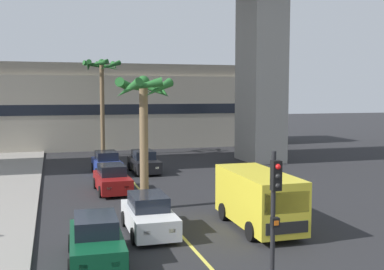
# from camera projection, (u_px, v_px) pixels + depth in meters

# --- Properties ---
(lane_stripe_center) EXTENTS (0.14, 56.00, 0.01)m
(lane_stripe_center) POSITION_uv_depth(u_px,v_px,m) (142.00, 192.00, 26.97)
(lane_stripe_center) COLOR #DBCC4C
(lane_stripe_center) RESTS_ON ground
(pier_building_backdrop) EXTENTS (38.99, 8.04, 8.50)m
(pier_building_backdrop) POSITION_uv_depth(u_px,v_px,m) (100.00, 107.00, 49.44)
(pier_building_backdrop) COLOR #BCB29E
(pier_building_backdrop) RESTS_ON ground
(car_queue_front) EXTENTS (1.90, 4.13, 1.56)m
(car_queue_front) POSITION_uv_depth(u_px,v_px,m) (144.00, 162.00, 33.59)
(car_queue_front) COLOR black
(car_queue_front) RESTS_ON ground
(car_queue_second) EXTENTS (1.92, 4.15, 1.56)m
(car_queue_second) POSITION_uv_depth(u_px,v_px,m) (107.00, 164.00, 33.10)
(car_queue_second) COLOR navy
(car_queue_second) RESTS_ON ground
(car_queue_third) EXTENTS (1.96, 4.16, 1.56)m
(car_queue_third) POSITION_uv_depth(u_px,v_px,m) (96.00, 241.00, 15.84)
(car_queue_third) COLOR #0C4728
(car_queue_third) RESTS_ON ground
(car_queue_fourth) EXTENTS (1.92, 4.15, 1.56)m
(car_queue_fourth) POSITION_uv_depth(u_px,v_px,m) (112.00, 179.00, 27.05)
(car_queue_fourth) COLOR maroon
(car_queue_fourth) RESTS_ON ground
(car_queue_fifth) EXTENTS (1.85, 4.11, 1.56)m
(car_queue_fifth) POSITION_uv_depth(u_px,v_px,m) (149.00, 215.00, 19.17)
(car_queue_fifth) COLOR white
(car_queue_fifth) RESTS_ON ground
(delivery_van) EXTENTS (2.20, 5.27, 2.36)m
(delivery_van) POSITION_uv_depth(u_px,v_px,m) (258.00, 198.00, 19.79)
(delivery_van) COLOR yellow
(delivery_van) RESTS_ON ground
(traffic_light_median_near) EXTENTS (0.24, 0.37, 4.20)m
(traffic_light_median_near) POSITION_uv_depth(u_px,v_px,m) (274.00, 210.00, 12.03)
(traffic_light_median_near) COLOR black
(traffic_light_median_near) RESTS_ON ground
(palm_tree_near_median) EXTENTS (3.39, 3.52, 8.60)m
(palm_tree_near_median) POSITION_uv_depth(u_px,v_px,m) (102.00, 78.00, 41.89)
(palm_tree_near_median) COLOR brown
(palm_tree_near_median) RESTS_ON ground
(palm_tree_mid_median) EXTENTS (2.91, 2.94, 6.47)m
(palm_tree_mid_median) POSITION_uv_depth(u_px,v_px,m) (144.00, 104.00, 22.56)
(palm_tree_mid_median) COLOR brown
(palm_tree_mid_median) RESTS_ON ground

